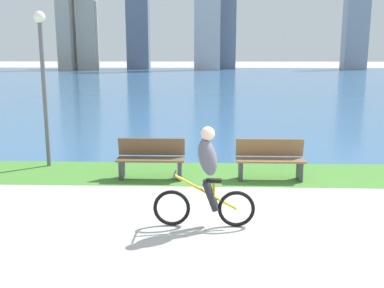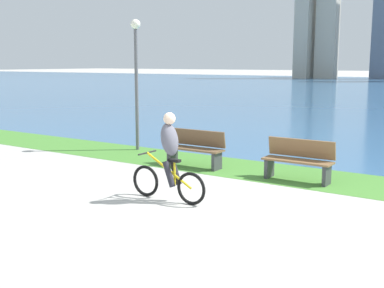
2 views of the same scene
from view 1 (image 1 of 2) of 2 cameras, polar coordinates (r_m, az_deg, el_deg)
ground_plane at (r=7.50m, az=8.98°, el=-10.11°), size 300.00×300.00×0.00m
grass_strip_bayside at (r=10.39m, az=7.00°, el=-3.85°), size 120.00×2.06×0.01m
bay_water_surface at (r=49.81m, az=3.17°, el=8.40°), size 300.00×77.42×0.00m
cyclist_lead at (r=7.05m, az=1.89°, el=-4.28°), size 1.65×0.52×1.64m
bench_near_path at (r=9.94m, az=10.02°, el=-1.99°), size 1.50×0.47×0.90m
bench_far_along_path at (r=9.91m, az=-5.31°, el=-1.91°), size 1.50×0.47×0.90m
lamppost_tall at (r=11.31m, az=-18.70°, el=9.49°), size 0.28×0.28×3.73m
city_skyline_far_shore at (r=78.89m, az=-2.68°, el=16.95°), size 52.63×9.48×24.87m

